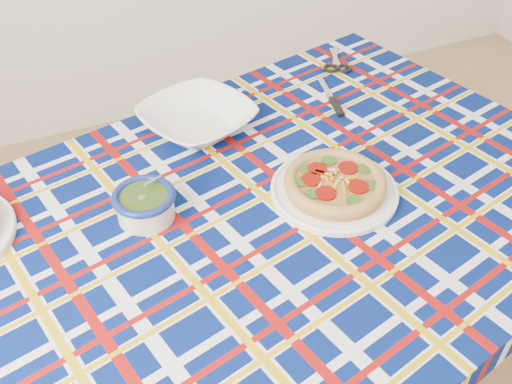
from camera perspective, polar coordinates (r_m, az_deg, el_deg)
name	(u,v)px	position (r m, az deg, el deg)	size (l,w,h in m)	color
dining_table	(253,244)	(1.32, -0.31, -5.25)	(1.87, 1.40, 0.78)	brown
tablecloth	(253,236)	(1.30, -0.31, -4.47)	(1.70, 1.08, 0.11)	#041450
main_focaccia_plate	(335,183)	(1.32, 7.91, 0.91)	(0.31, 0.31, 0.06)	#A8663B
pesto_bowl	(145,202)	(1.27, -11.08, -1.03)	(0.14, 0.14, 0.08)	#1F340E
serving_bowl	(197,119)	(1.52, -5.88, 7.25)	(0.28, 0.28, 0.07)	white
table_knife	(326,88)	(1.72, 6.98, 10.31)	(0.24, 0.02, 0.01)	silver
kitchen_scissors	(335,57)	(1.89, 7.92, 13.27)	(0.20, 0.09, 0.02)	silver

